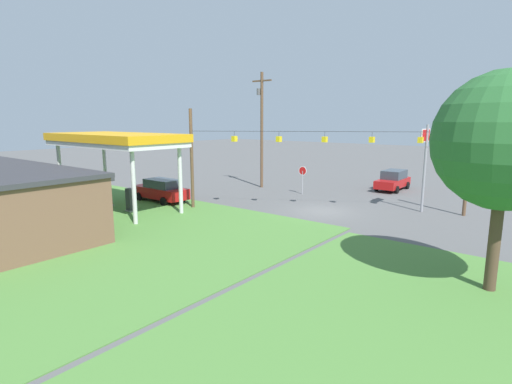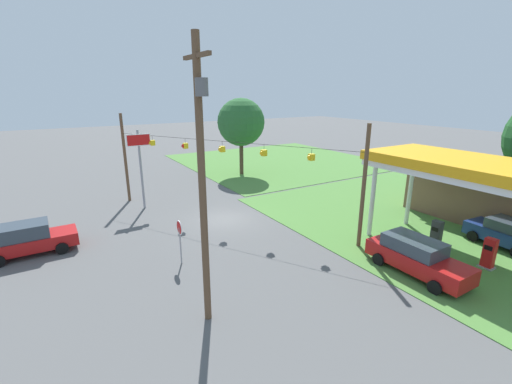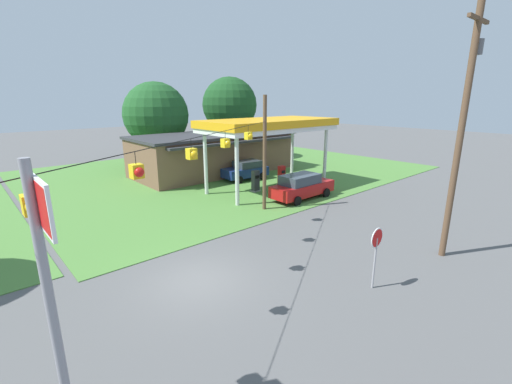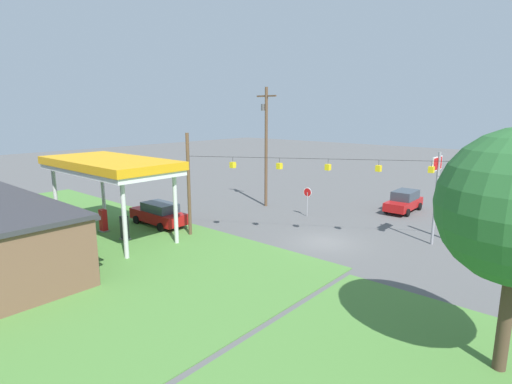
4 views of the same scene
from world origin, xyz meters
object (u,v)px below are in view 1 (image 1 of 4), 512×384
(stop_sign_roadside, at_px, (303,174))
(tree_west_verge, at_px, (506,141))
(fuel_pump_near, at_px, (130,201))
(car_on_crossroad, at_px, (393,180))
(fuel_pump_far, at_px, (108,196))
(gas_station_canopy, at_px, (115,141))
(car_at_pumps_rear, at_px, (65,204))
(stop_sign_overhead, at_px, (425,153))
(car_at_pumps_front, at_px, (161,190))
(utility_pole_main, at_px, (261,125))

(stop_sign_roadside, relative_size, tree_west_verge, 0.30)
(fuel_pump_near, xyz_separation_m, stop_sign_roadside, (-6.02, -13.72, 1.00))
(car_on_crossroad, bearing_deg, fuel_pump_far, -35.68)
(gas_station_canopy, xyz_separation_m, car_at_pumps_rear, (0.64, 3.72, -4.17))
(car_at_pumps_rear, bearing_deg, tree_west_verge, 15.15)
(gas_station_canopy, bearing_deg, stop_sign_overhead, -143.82)
(fuel_pump_far, relative_size, stop_sign_roadside, 0.68)
(fuel_pump_far, height_order, car_on_crossroad, car_on_crossroad)
(car_on_crossroad, xyz_separation_m, stop_sign_roadside, (5.60, 7.15, 0.86))
(car_on_crossroad, xyz_separation_m, tree_west_verge, (-11.10, 20.11, 4.86))
(fuel_pump_far, bearing_deg, gas_station_canopy, 179.94)
(fuel_pump_far, bearing_deg, tree_west_verge, -178.31)
(fuel_pump_near, height_order, stop_sign_overhead, stop_sign_overhead)
(car_at_pumps_front, xyz_separation_m, utility_pole_main, (-2.10, -10.64, 5.16))
(utility_pole_main, bearing_deg, car_on_crossroad, -148.84)
(utility_pole_main, bearing_deg, gas_station_canopy, 80.78)
(fuel_pump_far, xyz_separation_m, stop_sign_roadside, (-8.95, -13.72, 1.00))
(car_at_pumps_front, xyz_separation_m, stop_sign_roadside, (-7.26, -10.00, 0.86))
(fuel_pump_near, relative_size, car_at_pumps_rear, 0.40)
(fuel_pump_near, distance_m, stop_sign_overhead, 21.36)
(stop_sign_overhead, bearing_deg, gas_station_canopy, 36.18)
(fuel_pump_near, distance_m, stop_sign_roadside, 15.02)
(car_at_pumps_front, distance_m, stop_sign_overhead, 20.34)
(tree_west_verge, bearing_deg, car_at_pumps_rear, 10.23)
(fuel_pump_near, xyz_separation_m, tree_west_verge, (-22.72, -0.76, 5.00))
(stop_sign_overhead, bearing_deg, tree_west_verge, 116.74)
(fuel_pump_far, xyz_separation_m, car_at_pumps_rear, (-0.83, 3.72, 0.09))
(fuel_pump_near, xyz_separation_m, car_at_pumps_front, (1.24, -3.73, 0.14))
(gas_station_canopy, relative_size, stop_sign_roadside, 4.40)
(stop_sign_overhead, xyz_separation_m, tree_west_verge, (-6.23, 12.37, 1.53))
(fuel_pump_near, height_order, fuel_pump_far, same)
(fuel_pump_near, distance_m, car_at_pumps_front, 3.93)
(car_at_pumps_rear, xyz_separation_m, stop_sign_roadside, (-8.12, -17.45, 0.91))
(car_at_pumps_front, bearing_deg, car_on_crossroad, -126.65)
(car_at_pumps_front, bearing_deg, fuel_pump_near, 108.58)
(gas_station_canopy, height_order, car_on_crossroad, gas_station_canopy)
(utility_pole_main, bearing_deg, stop_sign_roadside, 172.85)
(stop_sign_roadside, bearing_deg, fuel_pump_far, -123.11)
(tree_west_verge, bearing_deg, car_at_pumps_front, -7.06)
(car_at_pumps_rear, relative_size, utility_pole_main, 0.38)
(stop_sign_overhead, xyz_separation_m, utility_pole_main, (15.62, -1.24, 1.83))
(stop_sign_roadside, distance_m, stop_sign_overhead, 10.77)
(car_at_pumps_front, height_order, stop_sign_roadside, stop_sign_roadside)
(fuel_pump_near, relative_size, stop_sign_overhead, 0.27)
(tree_west_verge, bearing_deg, fuel_pump_far, 1.69)
(fuel_pump_near, relative_size, car_on_crossroad, 0.35)
(car_at_pumps_rear, bearing_deg, stop_sign_roadside, 69.96)
(fuel_pump_near, xyz_separation_m, utility_pole_main, (-0.87, -14.37, 5.30))
(car_at_pumps_rear, bearing_deg, gas_station_canopy, 85.22)
(stop_sign_roadside, relative_size, stop_sign_overhead, 0.40)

